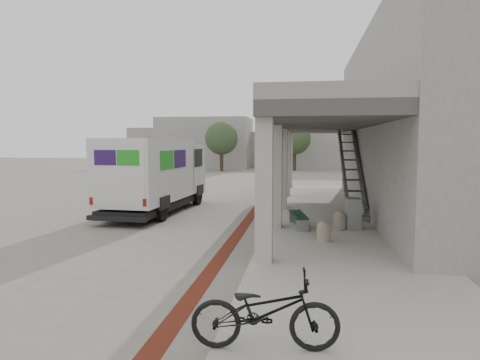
% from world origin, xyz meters
% --- Properties ---
extents(ground, '(120.00, 120.00, 0.00)m').
position_xyz_m(ground, '(0.00, 0.00, 0.00)').
color(ground, slate).
rests_on(ground, ground).
extents(bike_lane_stripe, '(0.35, 40.00, 0.01)m').
position_xyz_m(bike_lane_stripe, '(1.00, 2.00, 0.01)').
color(bike_lane_stripe, '#581E11').
rests_on(bike_lane_stripe, ground).
extents(sidewalk, '(4.40, 28.00, 0.12)m').
position_xyz_m(sidewalk, '(4.00, 0.00, 0.06)').
color(sidewalk, '#A29D91').
rests_on(sidewalk, ground).
extents(transit_building, '(7.60, 17.00, 7.00)m').
position_xyz_m(transit_building, '(6.83, 4.50, 3.40)').
color(transit_building, gray).
rests_on(transit_building, ground).
extents(distant_backdrop, '(28.00, 10.00, 6.50)m').
position_xyz_m(distant_backdrop, '(-2.84, 35.89, 2.70)').
color(distant_backdrop, gray).
rests_on(distant_backdrop, ground).
extents(tree_left, '(3.20, 3.20, 4.80)m').
position_xyz_m(tree_left, '(-5.00, 28.00, 3.18)').
color(tree_left, '#38281C').
rests_on(tree_left, ground).
extents(tree_mid, '(3.20, 3.20, 4.80)m').
position_xyz_m(tree_mid, '(2.00, 30.00, 3.18)').
color(tree_mid, '#38281C').
rests_on(tree_mid, ground).
extents(tree_right, '(3.20, 3.20, 4.80)m').
position_xyz_m(tree_right, '(10.00, 29.00, 3.18)').
color(tree_right, '#38281C').
rests_on(tree_right, ground).
extents(fedex_truck, '(2.53, 6.97, 2.92)m').
position_xyz_m(fedex_truck, '(-2.84, 3.35, 1.56)').
color(fedex_truck, black).
rests_on(fedex_truck, ground).
extents(bench, '(0.67, 1.80, 0.41)m').
position_xyz_m(bench, '(2.81, 0.61, 0.42)').
color(bench, gray).
rests_on(bench, sidewalk).
extents(bollard_near, '(0.37, 0.37, 0.55)m').
position_xyz_m(bollard_near, '(3.52, -1.30, 0.39)').
color(bollard_near, gray).
rests_on(bollard_near, sidewalk).
extents(bollard_far, '(0.39, 0.39, 0.59)m').
position_xyz_m(bollard_far, '(4.08, 0.37, 0.41)').
color(bollard_far, gray).
rests_on(bollard_far, sidewalk).
extents(utility_cabinet, '(0.45, 0.59, 0.95)m').
position_xyz_m(utility_cabinet, '(4.49, 0.59, 0.59)').
color(utility_cabinet, gray).
rests_on(utility_cabinet, sidewalk).
extents(bicycle_black, '(1.96, 0.82, 1.00)m').
position_xyz_m(bicycle_black, '(2.50, -7.61, 0.62)').
color(bicycle_black, black).
rests_on(bicycle_black, sidewalk).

